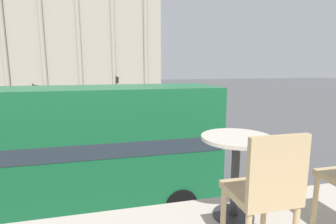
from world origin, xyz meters
TOP-DOWN VIEW (x-y plane):
  - double_decker_bus at (-1.62, 6.15)m, footprint 10.77×2.68m
  - cafe_dining_table at (1.25, -0.35)m, footprint 0.60×0.60m
  - cafe_chair_0 at (1.17, -0.89)m, footprint 0.40×0.40m
  - plaza_building_left at (-4.23, 58.32)m, footprint 33.31×12.03m
  - traffic_light_near at (0.21, 10.47)m, footprint 0.42×0.24m
  - traffic_light_mid at (-4.87, 19.01)m, footprint 0.42×0.24m
  - traffic_light_far at (1.57, 27.54)m, footprint 0.42×0.24m
  - car_black at (5.69, 21.66)m, footprint 4.20×1.93m
  - pedestrian_yellow at (5.61, 25.86)m, footprint 0.32×0.32m
  - pedestrian_black at (7.24, 12.63)m, footprint 0.32×0.32m
  - pedestrian_red at (2.85, 19.70)m, footprint 0.32×0.32m

SIDE VIEW (x-z plane):
  - car_black at x=5.69m, z-range 0.02..1.37m
  - pedestrian_red at x=2.85m, z-range 0.12..1.79m
  - pedestrian_black at x=7.24m, z-range 0.13..1.84m
  - pedestrian_yellow at x=5.61m, z-range 0.13..1.86m
  - double_decker_bus at x=-1.62m, z-range 0.24..4.35m
  - traffic_light_mid at x=-4.87m, z-range 0.55..4.08m
  - traffic_light_far at x=1.57m, z-range 0.58..4.39m
  - traffic_light_near at x=0.21m, z-range 0.59..4.41m
  - cafe_chair_0 at x=1.17m, z-range 3.47..4.38m
  - cafe_dining_table at x=1.25m, z-range 3.58..4.31m
  - plaza_building_left at x=-4.23m, z-range 0.00..22.39m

